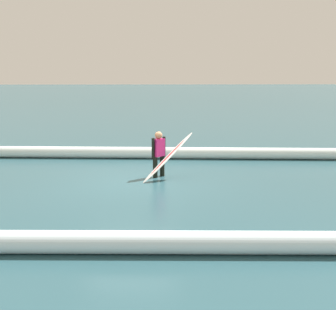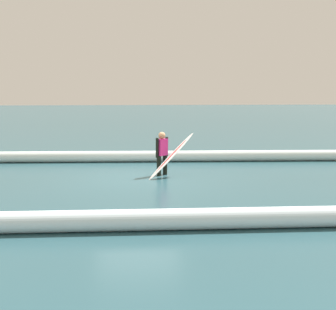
# 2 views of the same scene
# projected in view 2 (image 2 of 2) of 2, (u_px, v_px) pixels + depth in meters

# --- Properties ---
(ground_plane) EXTENTS (181.21, 181.21, 0.00)m
(ground_plane) POSITION_uv_depth(u_px,v_px,m) (138.00, 180.00, 12.83)
(ground_plane) COLOR #294E57
(surfer) EXTENTS (0.41, 0.44, 1.36)m
(surfer) POSITION_uv_depth(u_px,v_px,m) (162.00, 151.00, 13.45)
(surfer) COLOR black
(surfer) RESTS_ON ground_plane
(surfboard) EXTENTS (1.59, 1.08, 1.34)m
(surfboard) POSITION_uv_depth(u_px,v_px,m) (172.00, 156.00, 13.18)
(surfboard) COLOR white
(surfboard) RESTS_ON ground_plane
(wave_crest_foreground) EXTENTS (19.96, 1.69, 0.41)m
(wave_crest_foreground) POSITION_uv_depth(u_px,v_px,m) (123.00, 156.00, 16.19)
(wave_crest_foreground) COLOR white
(wave_crest_foreground) RESTS_ON ground_plane
(wave_crest_midground) EXTENTS (15.27, 0.99, 0.40)m
(wave_crest_midground) POSITION_uv_depth(u_px,v_px,m) (250.00, 218.00, 8.16)
(wave_crest_midground) COLOR white
(wave_crest_midground) RESTS_ON ground_plane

